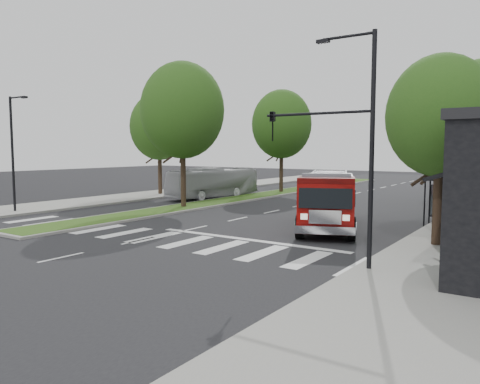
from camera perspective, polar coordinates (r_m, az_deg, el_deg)
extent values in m
plane|color=black|center=(24.71, -5.52, -4.45)|extent=(140.00, 140.00, 0.00)
cube|color=gray|center=(41.80, -12.08, -0.48)|extent=(5.00, 80.00, 0.15)
cube|color=gray|center=(42.80, 3.72, -0.25)|extent=(3.00, 50.00, 0.14)
cube|color=#294714|center=(42.79, 3.72, -0.15)|extent=(2.60, 49.50, 0.02)
cylinder|color=black|center=(26.92, 21.57, -1.32)|extent=(0.08, 0.08, 2.50)
cylinder|color=black|center=(28.08, 22.11, -1.08)|extent=(0.08, 0.08, 2.50)
cube|color=black|center=(27.13, 24.83, 1.37)|extent=(3.20, 1.60, 0.12)
cube|color=#8C99A5|center=(27.92, 24.96, -1.11)|extent=(2.80, 0.04, 1.80)
cube|color=black|center=(27.32, 24.66, -2.82)|extent=(2.40, 0.40, 0.08)
cylinder|color=black|center=(21.25, 22.90, -1.34)|extent=(0.36, 0.36, 3.74)
ellipsoid|color=#113E11|center=(21.17, 23.25, 8.54)|extent=(4.40, 4.40, 5.06)
cylinder|color=black|center=(33.04, 27.02, 1.28)|extent=(0.36, 0.36, 4.40)
cylinder|color=black|center=(32.87, -6.93, 1.99)|extent=(0.36, 0.36, 4.62)
ellipsoid|color=#113E11|center=(32.93, -7.02, 9.86)|extent=(5.80, 5.80, 6.67)
cylinder|color=black|center=(44.38, 5.05, 2.70)|extent=(0.36, 0.36, 4.40)
ellipsoid|color=#113E11|center=(44.40, 5.09, 8.25)|extent=(5.60, 5.60, 6.44)
cylinder|color=black|center=(42.70, -9.73, 2.39)|extent=(0.36, 0.36, 4.18)
ellipsoid|color=#113E11|center=(42.70, -9.82, 7.88)|extent=(5.20, 5.20, 5.98)
cylinder|color=black|center=(16.05, 15.76, 4.51)|extent=(0.16, 0.16, 8.00)
cylinder|color=black|center=(16.79, 13.05, 18.02)|extent=(1.80, 0.10, 0.10)
cube|color=black|center=(17.12, 10.10, 17.64)|extent=(0.45, 0.20, 0.12)
cylinder|color=black|center=(16.84, 9.33, 9.43)|extent=(4.00, 0.10, 0.10)
imported|color=black|center=(17.65, 3.95, 7.99)|extent=(0.18, 0.22, 1.10)
cylinder|color=black|center=(33.55, -25.98, 4.03)|extent=(0.16, 0.16, 7.50)
cylinder|color=black|center=(33.02, -25.54, 10.38)|extent=(1.60, 0.10, 0.10)
cube|color=black|center=(32.33, -24.80, 10.44)|extent=(0.45, 0.20, 0.12)
cylinder|color=black|center=(39.06, 26.79, 4.46)|extent=(0.16, 0.16, 8.00)
cylinder|color=black|center=(39.37, 25.71, 10.19)|extent=(1.80, 0.10, 0.10)
cube|color=black|center=(39.51, 24.39, 10.15)|extent=(0.45, 0.20, 0.12)
cube|color=#520504|center=(25.24, 10.65, -3.15)|extent=(5.52, 8.86, 0.25)
cube|color=maroon|center=(25.92, 10.75, -0.56)|extent=(4.76, 6.98, 2.03)
cube|color=maroon|center=(21.98, 10.44, -1.58)|extent=(3.03, 2.64, 2.13)
cube|color=#B2B2B7|center=(25.83, 10.79, 1.79)|extent=(4.76, 6.98, 0.12)
cylinder|color=#B2B2B7|center=(25.86, 8.77, 2.28)|extent=(2.35, 5.70, 0.10)
cylinder|color=#B2B2B7|center=(25.81, 12.83, 2.20)|extent=(2.35, 5.70, 0.10)
cube|color=silver|center=(20.96, 10.28, -4.57)|extent=(2.58, 1.31, 0.36)
cube|color=#8C99A5|center=(21.86, 10.50, 1.99)|extent=(2.21, 1.16, 0.18)
cylinder|color=black|center=(21.89, 7.30, -4.25)|extent=(0.74, 1.17, 1.12)
cylinder|color=black|center=(21.81, 13.44, -4.38)|extent=(0.74, 1.17, 1.12)
cylinder|color=black|center=(26.10, 8.15, -2.73)|extent=(0.74, 1.17, 1.12)
cylinder|color=black|center=(26.03, 13.29, -2.84)|extent=(0.74, 1.17, 1.12)
cylinder|color=black|center=(28.50, 8.52, -2.06)|extent=(0.74, 1.17, 1.12)
cylinder|color=black|center=(28.44, 13.22, -2.16)|extent=(0.74, 1.17, 1.12)
imported|color=#B7B7BB|center=(40.13, -3.22, 1.14)|extent=(3.27, 9.47, 2.59)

